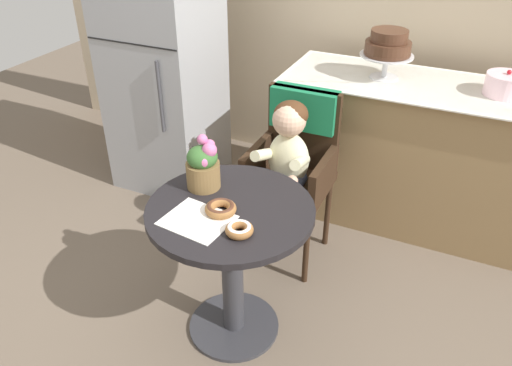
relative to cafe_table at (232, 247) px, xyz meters
The scene contains 12 objects.
ground_plane 0.51m from the cafe_table, ahead, with size 8.00×8.00×0.00m, color #6B5B4C.
cafe_table is the anchor object (origin of this frame).
wicker_chair 0.75m from the cafe_table, 88.34° to the left, with size 0.42×0.45×0.95m.
seated_child 0.60m from the cafe_table, 87.90° to the left, with size 0.27×0.32×0.73m.
paper_napkin 0.27m from the cafe_table, 119.86° to the right, with size 0.26×0.22×0.00m, color white.
donut_front 0.30m from the cafe_table, 51.38° to the right, with size 0.11×0.11×0.04m.
donut_mid 0.24m from the cafe_table, 111.60° to the right, with size 0.13×0.13×0.04m.
flower_vase 0.38m from the cafe_table, 151.38° to the left, with size 0.15×0.15×0.24m.
display_counter 1.41m from the cafe_table, 67.07° to the left, with size 1.56×0.62×0.90m.
tiered_cake_stand 1.46m from the cafe_table, 75.85° to the left, with size 0.30×0.30×0.28m.
round_layer_cake 1.69m from the cafe_table, 53.80° to the left, with size 0.22×0.22×0.14m.
refrigerator 1.56m from the cafe_table, 133.67° to the left, with size 0.64×0.63×1.70m.
Camera 1 is at (0.83, -1.54, 1.94)m, focal length 35.59 mm.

